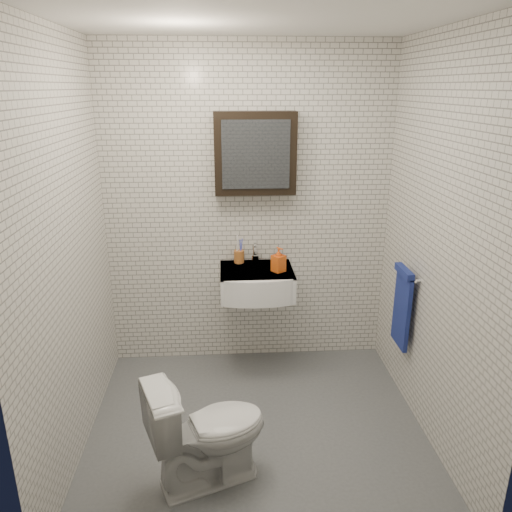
{
  "coord_description": "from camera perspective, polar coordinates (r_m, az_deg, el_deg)",
  "views": [
    {
      "loc": [
        -0.19,
        -2.76,
        2.17
      ],
      "look_at": [
        0.02,
        0.45,
        1.07
      ],
      "focal_mm": 35.0,
      "sensor_mm": 36.0,
      "label": 1
    }
  ],
  "objects": [
    {
      "name": "mirror_cabinet",
      "position": [
        3.73,
        -0.09,
        11.63
      ],
      "size": [
        0.6,
        0.15,
        0.6
      ],
      "color": "black",
      "rests_on": "room_shell"
    },
    {
      "name": "towel_rail",
      "position": [
        3.65,
        16.39,
        -5.28
      ],
      "size": [
        0.09,
        0.3,
        0.58
      ],
      "color": "silver",
      "rests_on": "room_shell"
    },
    {
      "name": "toilet",
      "position": [
        2.98,
        -5.53,
        -19.19
      ],
      "size": [
        0.75,
        0.59,
        0.68
      ],
      "primitive_type": "imported",
      "rotation": [
        0.0,
        0.0,
        1.93
      ],
      "color": "white",
      "rests_on": "ground"
    },
    {
      "name": "washbasin",
      "position": [
        3.78,
        0.11,
        -3.09
      ],
      "size": [
        0.55,
        0.5,
        0.2
      ],
      "color": "white",
      "rests_on": "room_shell"
    },
    {
      "name": "toothbrush_cup",
      "position": [
        3.92,
        -1.95,
        0.01
      ],
      "size": [
        0.1,
        0.1,
        0.22
      ],
      "rotation": [
        0.0,
        0.0,
        0.36
      ],
      "color": "#AA612A",
      "rests_on": "washbasin"
    },
    {
      "name": "soap_bottle",
      "position": [
        3.72,
        2.59,
        -0.4
      ],
      "size": [
        0.12,
        0.12,
        0.19
      ],
      "primitive_type": "imported",
      "rotation": [
        0.0,
        0.0,
        0.65
      ],
      "color": "orange",
      "rests_on": "washbasin"
    },
    {
      "name": "room_shell",
      "position": [
        2.86,
        0.13,
        4.65
      ],
      "size": [
        2.22,
        2.02,
        2.51
      ],
      "color": "silver",
      "rests_on": "ground"
    },
    {
      "name": "faucet",
      "position": [
        3.91,
        -0.09,
        0.18
      ],
      "size": [
        0.06,
        0.2,
        0.15
      ],
      "color": "silver",
      "rests_on": "washbasin"
    },
    {
      "name": "ground",
      "position": [
        3.51,
        0.11,
        -19.13
      ],
      "size": [
        2.2,
        2.0,
        0.01
      ],
      "primitive_type": "cube",
      "color": "#505458",
      "rests_on": "ground"
    }
  ]
}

